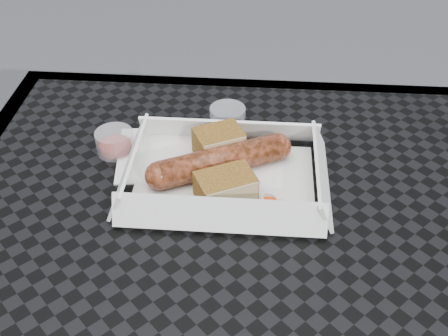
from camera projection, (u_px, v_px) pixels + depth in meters
name	position (u px, v px, depth m)	size (l,w,h in m)	color
patio_table	(267.00, 317.00, 0.63)	(0.80, 0.80, 0.74)	black
food_tray	(225.00, 180.00, 0.70)	(0.22, 0.15, 0.00)	white
bratwurst	(220.00, 161.00, 0.70)	(0.18, 0.11, 0.04)	brown
bread_near	(219.00, 143.00, 0.73)	(0.06, 0.04, 0.04)	olive
bread_far	(225.00, 187.00, 0.66)	(0.07, 0.04, 0.03)	olive
veg_garnish	(276.00, 207.00, 0.66)	(0.03, 0.03, 0.00)	#E63B0A
napkin	(164.00, 154.00, 0.74)	(0.12, 0.12, 0.00)	white
condiment_cup_sauce	(115.00, 142.00, 0.74)	(0.05, 0.05, 0.03)	maroon
condiment_cup_empty	(228.00, 117.00, 0.79)	(0.05, 0.05, 0.03)	silver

